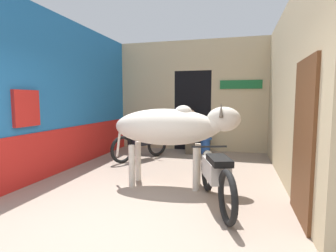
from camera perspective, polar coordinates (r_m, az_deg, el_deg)
ground_plane at (r=3.37m, az=-12.38°, el=-21.48°), size 30.00×30.00×0.00m
wall_left_shopfront at (r=6.41m, az=-20.43°, el=5.92°), size 0.25×5.18×3.29m
wall_back_with_doorway at (r=8.23m, az=5.46°, el=5.21°), size 4.44×0.93×3.29m
wall_right_with_door at (r=5.26m, az=25.08°, el=6.23°), size 0.22×5.18×3.29m
cow at (r=4.59m, az=0.85°, el=-0.29°), size 2.23×0.81×1.49m
motorcycle_near at (r=3.93m, az=10.33°, el=-10.39°), size 0.77×1.82×0.79m
motorcycle_far at (r=6.75m, az=-5.95°, el=-3.60°), size 0.97×1.61×0.78m
shopkeeper_seated at (r=7.47m, az=5.05°, el=-1.02°), size 0.38×0.33×1.24m
plastic_stool at (r=7.56m, az=8.13°, el=-4.15°), size 0.38×0.38×0.45m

